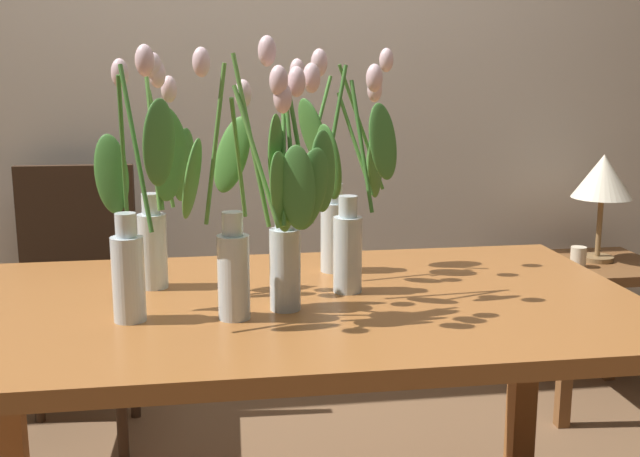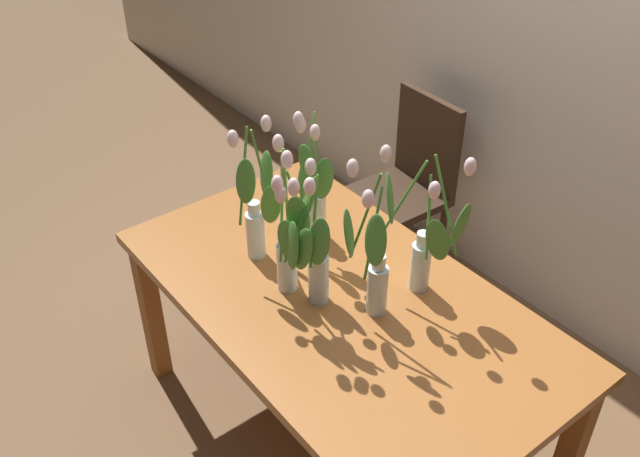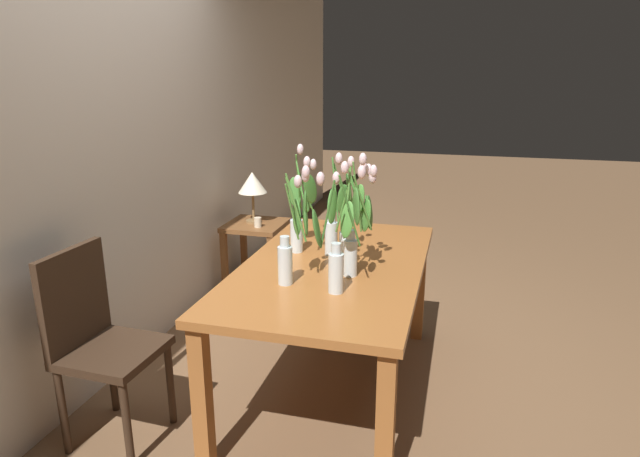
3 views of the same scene
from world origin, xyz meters
The scene contains 12 objects.
room_wall_rear centered at (0.00, 1.29, 1.35)m, with size 9.00×0.10×2.70m, color silver.
dining_table centered at (0.00, 0.00, 0.65)m, with size 1.60×0.90×0.74m.
tulip_vase_0 centered at (0.13, 0.02, 0.93)m, with size 0.21×0.15×0.56m.
tulip_vase_1 centered at (-0.01, -0.11, 0.94)m, with size 0.14×0.18×0.53m.
tulip_vase_2 centered at (-0.30, 0.12, 0.95)m, with size 0.15×0.15×0.55m.
tulip_vase_3 centered at (0.15, 0.22, 0.95)m, with size 0.28×0.22×0.57m.
tulip_vase_4 centered at (-0.35, -0.10, 0.93)m, with size 0.19×0.22×0.57m.
tulip_vase_5 centered at (-0.13, -0.12, 0.97)m, with size 0.26×0.22×0.58m.
dining_chair centered at (-0.64, 0.96, 0.52)m, with size 0.41×0.41×0.93m.
side_table centered at (1.24, 0.92, 0.43)m, with size 0.44×0.44×0.55m.
table_lamp centered at (1.25, 0.94, 0.86)m, with size 0.22×0.22×0.40m.
pillar_candle centered at (1.14, 0.86, 0.59)m, with size 0.06×0.06×0.07m, color beige.
Camera 1 is at (-0.20, -1.73, 1.27)m, focal length 44.30 mm.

